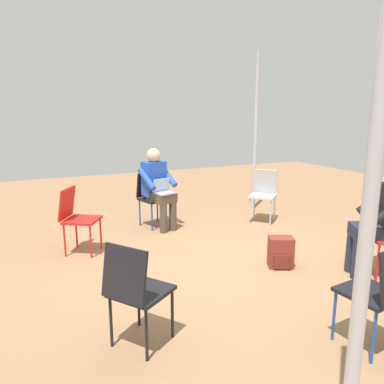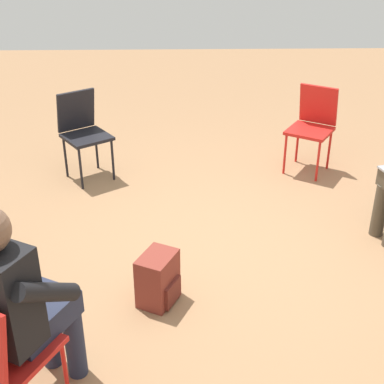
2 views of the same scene
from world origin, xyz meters
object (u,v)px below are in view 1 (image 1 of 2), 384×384
object	(u,v)px
chair_southwest	(264,192)
person_with_laptop	(158,184)
backpack_near_laptop_user	(281,254)
chair_north	(380,289)
person_in_black	(383,215)
chair_south	(152,195)
chair_northeast	(135,288)
chair_southeast	(76,215)

from	to	relation	value
chair_southwest	person_with_laptop	xyz separation A→B (m)	(1.71, -0.38, 0.20)
backpack_near_laptop_user	chair_north	bearing A→B (deg)	78.10
person_in_black	backpack_near_laptop_user	xyz separation A→B (m)	(0.83, -0.64, -0.54)
chair_southwest	chair_south	bearing A→B (deg)	29.97
person_with_laptop	backpack_near_laptop_user	size ratio (longest dim) A/B	3.44
person_with_laptop	backpack_near_laptop_user	bearing A→B (deg)	95.61
person_in_black	backpack_near_laptop_user	world-z (taller)	person_in_black
chair_northeast	person_in_black	world-z (taller)	person_in_black
chair_southeast	chair_south	xyz separation A→B (m)	(-1.25, -0.72, 0.00)
person_with_laptop	person_in_black	size ratio (longest dim) A/B	1.00
chair_south	person_in_black	world-z (taller)	person_in_black
chair_north	chair_northeast	xyz separation A→B (m)	(1.64, -0.79, 0.00)
chair_north	chair_south	world-z (taller)	same
chair_south	person_in_black	bearing A→B (deg)	104.86
chair_southwest	person_in_black	xyz separation A→B (m)	(0.09, 2.29, 0.20)
chair_southwest	chair_southeast	bearing A→B (deg)	50.56
chair_southeast	backpack_near_laptop_user	size ratio (longest dim) A/B	2.36
chair_northeast	chair_south	distance (m)	3.18
chair_north	backpack_near_laptop_user	bearing A→B (deg)	71.99
chair_southeast	chair_north	bearing A→B (deg)	62.31
chair_northeast	backpack_near_laptop_user	world-z (taller)	chair_northeast
chair_northeast	person_with_laptop	xyz separation A→B (m)	(-1.19, -2.81, 0.20)
chair_north	chair_northeast	distance (m)	1.82
person_in_black	chair_southwest	bearing A→B (deg)	25.09
chair_southwest	backpack_near_laptop_user	xyz separation A→B (m)	(0.92, 1.65, -0.34)
chair_southeast	person_in_black	distance (m)	3.61
chair_north	chair_northeast	bearing A→B (deg)	148.15
chair_north	chair_southeast	world-z (taller)	same
chair_south	chair_southwest	distance (m)	1.83
chair_south	backpack_near_laptop_user	distance (m)	2.37
chair_northeast	person_in_black	distance (m)	2.81
chair_southeast	person_with_laptop	world-z (taller)	person_with_laptop
chair_south	person_with_laptop	size ratio (longest dim) A/B	0.69
chair_north	backpack_near_laptop_user	size ratio (longest dim) A/B	2.36
chair_southeast	chair_northeast	size ratio (longest dim) A/B	1.00
chair_northeast	chair_south	xyz separation A→B (m)	(-1.14, -2.97, 0.00)
chair_south	chair_southwest	size ratio (longest dim) A/B	1.00
chair_southwest	chair_north	bearing A→B (deg)	116.01
chair_north	chair_south	distance (m)	3.79
chair_southeast	chair_south	size ratio (longest dim) A/B	1.00
chair_northeast	chair_southeast	bearing A→B (deg)	148.00
chair_south	person_in_black	size ratio (longest dim) A/B	0.69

